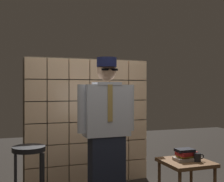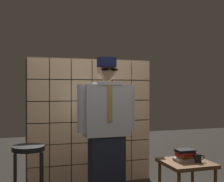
{
  "view_description": "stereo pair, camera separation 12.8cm",
  "coord_description": "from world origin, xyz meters",
  "views": [
    {
      "loc": [
        -1.07,
        -2.67,
        1.39
      ],
      "look_at": [
        0.03,
        0.5,
        1.36
      ],
      "focal_mm": 46.39,
      "sensor_mm": 36.0,
      "label": 1
    },
    {
      "loc": [
        -0.95,
        -2.71,
        1.39
      ],
      "look_at": [
        0.03,
        0.5,
        1.36
      ],
      "focal_mm": 46.39,
      "sensor_mm": 36.0,
      "label": 2
    }
  ],
  "objects": [
    {
      "name": "glass_block_wall",
      "position": [
        0.0,
        1.45,
        0.91
      ],
      "size": [
        1.86,
        0.1,
        1.86
      ],
      "color": "#E0B78C",
      "rests_on": "ground"
    },
    {
      "name": "standing_person",
      "position": [
        -0.03,
        0.52,
        0.91
      ],
      "size": [
        0.7,
        0.3,
        1.75
      ],
      "rotation": [
        0.0,
        0.0,
        0.02
      ],
      "color": "#1E2333",
      "rests_on": "ground"
    },
    {
      "name": "bar_stool",
      "position": [
        -0.91,
        0.44,
        0.59
      ],
      "size": [
        0.34,
        0.34,
        0.79
      ],
      "color": "black",
      "rests_on": "ground"
    },
    {
      "name": "side_table",
      "position": [
        0.79,
        0.14,
        0.5
      ],
      "size": [
        0.52,
        0.52,
        0.58
      ],
      "color": "brown",
      "rests_on": "ground"
    },
    {
      "name": "book_stack",
      "position": [
        0.79,
        0.15,
        0.64
      ],
      "size": [
        0.27,
        0.19,
        0.13
      ],
      "color": "gray",
      "rests_on": "side_table"
    },
    {
      "name": "coffee_mug",
      "position": [
        0.89,
        0.05,
        0.62
      ],
      "size": [
        0.13,
        0.08,
        0.09
      ],
      "color": "black",
      "rests_on": "side_table"
    }
  ]
}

